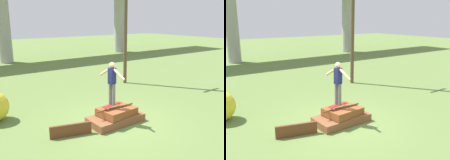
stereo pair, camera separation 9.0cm
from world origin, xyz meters
TOP-DOWN VIEW (x-y plane):
  - ground_plane at (0.00, 0.00)m, footprint 80.00×80.00m
  - scrap_pile at (0.03, 0.01)m, footprint 2.00×1.14m
  - scrap_plank_loose at (-1.81, -0.02)m, footprint 1.33×0.44m
  - skateboard at (-0.11, 0.07)m, footprint 0.86×0.33m
  - skater at (-0.11, 0.07)m, footprint 0.27×1.19m
  - utility_pole at (3.91, 4.33)m, footprint 1.30×0.20m

SIDE VIEW (x-z plane):
  - ground_plane at x=0.00m, z-range 0.00..0.00m
  - scrap_plank_loose at x=-1.81m, z-range 0.00..0.41m
  - scrap_pile at x=0.03m, z-range -0.06..0.54m
  - skateboard at x=-0.11m, z-range 0.63..0.72m
  - skater at x=-0.11m, z-range 0.81..2.36m
  - utility_pole at x=3.91m, z-range 0.13..8.55m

